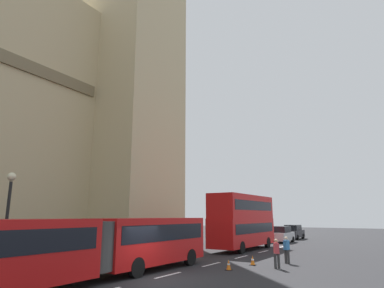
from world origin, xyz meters
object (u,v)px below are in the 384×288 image
Objects in this scene: sedan_lead at (282,234)px; street_lamp at (7,215)px; traffic_cone_west at (229,265)px; double_decker_bus at (243,219)px; traffic_cone_middle at (253,260)px; pedestrian_near_cones at (277,253)px; articulated_bus at (91,243)px; sedan_trailing at (294,232)px; pedestrian_by_kerb at (287,249)px.

sedan_lead is 30.13m from street_lamp.
traffic_cone_west is at bearing -170.28° from sedan_lead.
double_decker_bus is 16.53× the size of traffic_cone_middle.
street_lamp is (-19.46, 4.50, 0.35)m from double_decker_bus.
traffic_cone_west is 3.01m from pedestrian_near_cones.
articulated_bus is at bearing -179.99° from double_decker_bus.
double_decker_bus reaches higher than traffic_cone_west.
articulated_bus reaches higher than sedan_trailing.
traffic_cone_middle is (-8.50, -4.34, -2.43)m from double_decker_bus.
pedestrian_near_cones is 2.46m from pedestrian_by_kerb.
pedestrian_by_kerb is (-6.64, -5.97, -1.80)m from double_decker_bus.
sedan_lead is 7.59× the size of traffic_cone_west.
pedestrian_near_cones is at bearing -176.63° from pedestrian_by_kerb.
sedan_trailing reaches higher than pedestrian_near_cones.
traffic_cone_middle is (-25.29, -4.51, -0.63)m from sedan_trailing.
traffic_cone_west is 0.34× the size of pedestrian_by_kerb.
double_decker_bus is 19.97m from street_lamp.
sedan_lead is 0.83× the size of street_lamp.
sedan_lead reaches higher than traffic_cone_west.
double_decker_bus is 11.10m from pedestrian_near_cones.
double_decker_bus is at bearing 19.58° from traffic_cone_west.
pedestrian_near_cones is (-25.88, -6.28, -0.00)m from sedan_trailing.
street_lamp is (-1.67, 4.51, 1.31)m from articulated_bus.
pedestrian_near_cones is at bearing -108.45° from traffic_cone_middle.
traffic_cone_middle is at bearing 138.89° from pedestrian_by_kerb.
traffic_cone_west is at bearing -45.26° from street_lamp.
traffic_cone_middle is (9.29, -4.34, -1.46)m from articulated_bus.
sedan_trailing is at bearing -6.82° from street_lamp.
traffic_cone_middle is at bearing 71.55° from pedestrian_near_cones.
double_decker_bus is 9.10m from pedestrian_by_kerb.
sedan_trailing reaches higher than traffic_cone_west.
pedestrian_by_kerb reaches higher than traffic_cone_middle.
sedan_lead is 2.60× the size of pedestrian_near_cones.
street_lamp is (-8.37, 8.45, 2.77)m from traffic_cone_west.
double_decker_bus is 16.53× the size of traffic_cone_west.
sedan_lead reaches higher than pedestrian_near_cones.
traffic_cone_middle is 0.34× the size of pedestrian_near_cones.
articulated_bus is at bearing 149.56° from traffic_cone_west.
street_lamp is at bearing 141.08° from traffic_cone_middle.
traffic_cone_middle is 0.34× the size of pedestrian_by_kerb.
articulated_bus is 1.76× the size of double_decker_bus.
street_lamp is at bearing 170.81° from sedan_lead.
articulated_bus is at bearing -179.72° from sedan_trailing.
double_decker_bus is 9.85m from traffic_cone_middle.
traffic_cone_west is 12.21m from street_lamp.
articulated_bus reaches higher than sedan_lead.
pedestrian_by_kerb is at bearing -165.32° from sedan_trailing.
pedestrian_near_cones is at bearing -45.70° from street_lamp.
double_decker_bus is at bearing 0.01° from articulated_bus.
double_decker_bus is at bearing -13.04° from street_lamp.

